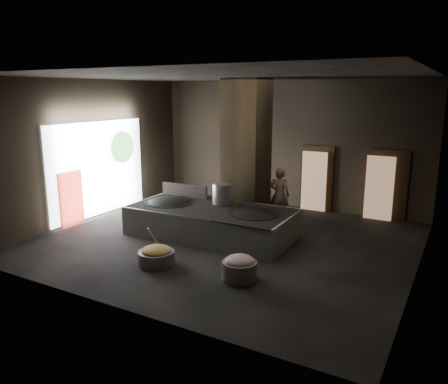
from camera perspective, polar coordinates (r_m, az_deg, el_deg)
The scene contains 28 objects.
floor at distance 12.46m, azimuth 0.13°, elevation -6.48°, with size 10.00×9.00×0.10m, color black.
ceiling at distance 11.76m, azimuth 0.14°, elevation 15.17°, with size 10.00×9.00×0.10m, color black.
back_wall at distance 15.98m, azimuth 8.20°, elevation 6.19°, with size 10.00×0.10×4.50m, color black.
front_wall at distance 8.30m, azimuth -15.45°, elevation -0.35°, with size 10.00×0.10×4.50m, color black.
left_wall at distance 15.00m, azimuth -17.01°, elevation 5.32°, with size 0.10×9.00×4.50m, color black.
right_wall at distance 10.43m, azimuth 25.10°, elevation 1.53°, with size 0.10×9.00×4.50m, color black.
pillar at distance 13.69m, azimuth 2.95°, elevation 5.19°, with size 1.20×1.20×4.50m, color black.
hearth_platform at distance 12.73m, azimuth -1.65°, elevation -3.87°, with size 4.74×2.27×0.82m, color #AABDAD.
platform_cap at distance 12.62m, azimuth -1.67°, elevation -2.12°, with size 4.63×2.22×0.03m, color black.
wok_left at distance 13.38m, azimuth -7.10°, elevation -1.63°, with size 1.49×1.49×0.41m, color black.
wok_left_rim at distance 13.36m, azimuth -7.11°, elevation -1.34°, with size 1.52×1.52×0.05m, color black.
wok_right at distance 12.06m, azimuth 3.97°, elevation -3.18°, with size 1.39×1.39×0.39m, color black.
wok_right_rim at distance 12.04m, azimuth 3.97°, elevation -2.86°, with size 1.42×1.42×0.05m, color black.
stock_pot at distance 12.98m, azimuth -0.23°, elevation -0.26°, with size 0.58×0.58×0.62m, color silver.
splash_guard at distance 13.94m, azimuth -5.18°, elevation 0.20°, with size 1.65×0.06×0.41m, color black.
cook at distance 13.99m, azimuth 7.24°, elevation -0.39°, with size 0.65×0.42×1.78m, color #855E44.
veg_basin at distance 10.84m, azimuth -8.80°, elevation -8.48°, with size 0.88×0.88×0.32m, color slate.
veg_fill at distance 10.77m, azimuth -8.84°, elevation -7.55°, with size 0.72×0.72×0.22m, color #9EAC53.
ladle at distance 10.90m, azimuth -9.01°, elevation -6.18°, with size 0.03×0.03×0.69m, color silver.
meat_basin at distance 9.85m, azimuth 2.04°, elevation -10.23°, with size 0.79×0.79×0.43m, color slate.
meat_fill at distance 9.76m, azimuth 2.05°, elevation -8.97°, with size 0.65×0.65×0.25m, color tan.
doorway_near at distance 15.67m, azimuth 12.02°, elevation 1.64°, with size 1.18×0.08×2.38m, color black.
doorway_near_glow at distance 15.54m, azimuth 11.66°, elevation 1.38°, with size 0.88×0.04×2.08m, color #8C6647.
doorway_far at distance 15.15m, azimuth 20.69°, elevation 0.70°, with size 1.18×0.08×2.38m, color black.
doorway_far_glow at distance 14.99m, azimuth 19.61°, elevation 0.47°, with size 0.89×0.04×2.09m, color #8C6647.
left_opening at distance 15.16m, azimuth -16.04°, elevation 2.97°, with size 0.04×4.20×3.10m, color white.
pavilion_sliver at distance 14.40m, azimuth -19.32°, elevation -0.82°, with size 0.05×0.90×1.70m, color maroon.
tree_silhouette at distance 15.79m, azimuth -13.08°, elevation 5.72°, with size 0.28×1.10×1.10m, color #194714.
Camera 1 is at (5.76, -10.24, 4.09)m, focal length 35.00 mm.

